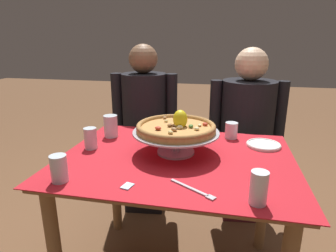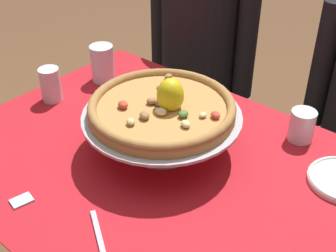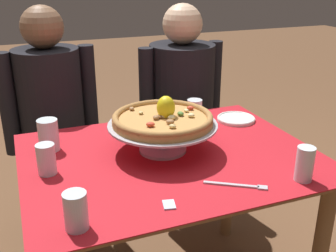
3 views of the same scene
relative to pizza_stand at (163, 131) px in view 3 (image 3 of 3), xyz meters
name	(u,v)px [view 3 (image 3 of 3)]	position (x,y,z in m)	size (l,w,h in m)	color
dining_table	(170,182)	(0.01, -0.05, -0.20)	(1.10, 0.85, 0.72)	olive
pizza_stand	(163,131)	(0.00, 0.00, 0.00)	(0.42, 0.42, 0.11)	#B7B7C1
pizza	(163,118)	(0.00, 0.00, 0.05)	(0.38, 0.38, 0.10)	#BC8447
water_glass_front_right	(304,166)	(0.36, -0.39, -0.03)	(0.06, 0.06, 0.12)	silver
water_glass_back_right	(195,110)	(0.27, 0.28, -0.04)	(0.07, 0.07, 0.09)	white
water_glass_side_left	(47,161)	(-0.44, -0.03, -0.04)	(0.06, 0.06, 0.11)	silver
water_glass_back_left	(49,137)	(-0.41, 0.17, -0.03)	(0.08, 0.08, 0.13)	silver
water_glass_front_left	(76,213)	(-0.40, -0.38, -0.04)	(0.07, 0.07, 0.11)	silver
side_plate	(236,119)	(0.44, 0.19, -0.08)	(0.18, 0.18, 0.02)	white
dinner_fork	(239,185)	(0.14, -0.35, -0.08)	(0.19, 0.13, 0.01)	#B7B7C1
sugar_packet	(169,205)	(-0.12, -0.37, -0.08)	(0.05, 0.04, 0.01)	silver
diner_left	(54,135)	(-0.35, 0.65, -0.22)	(0.48, 0.35, 1.23)	black
diner_right	(181,112)	(0.38, 0.69, -0.21)	(0.52, 0.40, 1.21)	maroon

